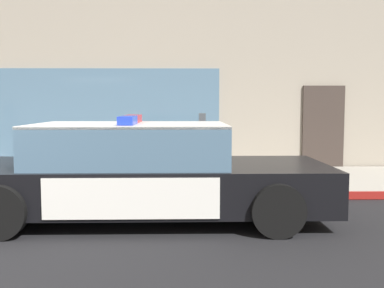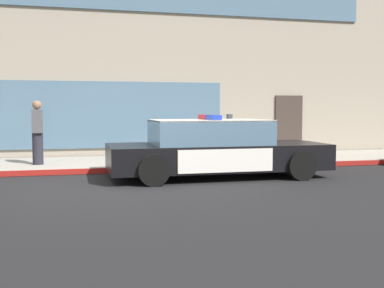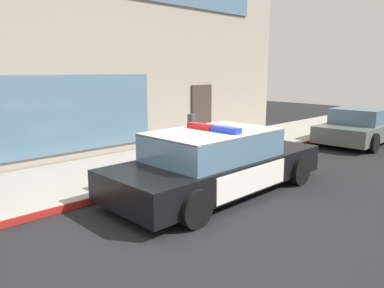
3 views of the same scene
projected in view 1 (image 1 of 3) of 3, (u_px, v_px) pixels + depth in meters
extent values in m
cube|color=#A39E93|center=(41.00, 181.00, 9.24)|extent=(48.00, 3.09, 0.15)
cube|color=maroon|center=(12.00, 197.00, 7.68)|extent=(28.80, 0.04, 0.14)
cube|color=gray|center=(101.00, 48.00, 15.88)|extent=(20.97, 10.79, 7.32)
cube|color=#382D28|center=(323.00, 129.00, 10.81)|extent=(1.00, 0.08, 2.10)
cube|color=black|center=(146.00, 184.00, 6.47)|extent=(5.19, 1.98, 0.60)
cube|color=silver|center=(260.00, 173.00, 6.49)|extent=(1.77, 1.92, 0.05)
cube|color=silver|center=(19.00, 174.00, 6.41)|extent=(1.46, 1.91, 0.05)
cube|color=silver|center=(144.00, 174.00, 7.45)|extent=(2.18, 0.04, 0.51)
cube|color=silver|center=(131.00, 199.00, 5.49)|extent=(2.18, 0.04, 0.51)
cube|color=yellow|center=(144.00, 174.00, 7.46)|extent=(0.22, 0.01, 0.26)
cube|color=slate|center=(131.00, 145.00, 6.41)|extent=(2.71, 1.77, 0.60)
cube|color=silver|center=(131.00, 125.00, 6.39)|extent=(2.71, 1.77, 0.04)
cube|color=red|center=(133.00, 119.00, 6.73)|extent=(0.20, 0.66, 0.11)
cube|color=blue|center=(128.00, 120.00, 6.03)|extent=(0.20, 0.66, 0.11)
cylinder|color=black|center=(253.00, 183.00, 7.49)|extent=(0.68, 0.22, 0.68)
cylinder|color=black|center=(278.00, 210.00, 5.55)|extent=(0.68, 0.22, 0.68)
cylinder|color=black|center=(47.00, 184.00, 7.41)|extent=(0.68, 0.22, 0.68)
cylinder|color=black|center=(0.00, 212.00, 5.48)|extent=(0.68, 0.22, 0.68)
cylinder|color=silver|center=(156.00, 185.00, 8.14)|extent=(0.28, 0.28, 0.10)
cylinder|color=silver|center=(155.00, 170.00, 8.12)|extent=(0.19, 0.19, 0.45)
sphere|color=silver|center=(155.00, 154.00, 8.09)|extent=(0.22, 0.22, 0.22)
cylinder|color=gray|center=(155.00, 149.00, 8.08)|extent=(0.06, 0.06, 0.05)
cylinder|color=gray|center=(155.00, 169.00, 7.97)|extent=(0.09, 0.10, 0.09)
cylinder|color=gray|center=(156.00, 167.00, 8.26)|extent=(0.09, 0.10, 0.09)
cylinder|color=gray|center=(164.00, 171.00, 8.12)|extent=(0.10, 0.12, 0.12)
cylinder|color=slate|center=(202.00, 156.00, 8.23)|extent=(0.06, 0.06, 1.10)
cube|color=#474C51|center=(202.00, 120.00, 8.17)|extent=(0.12, 0.18, 0.24)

